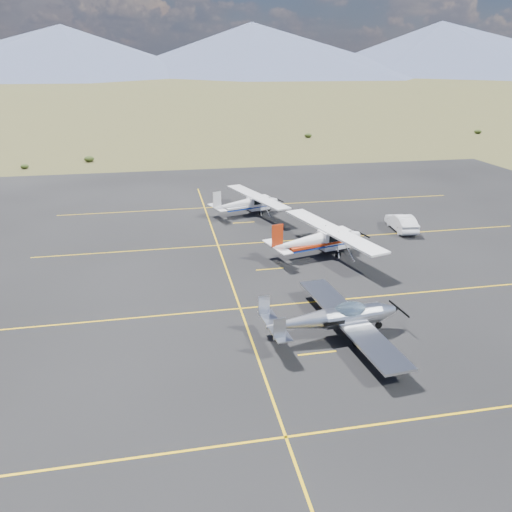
{
  "coord_description": "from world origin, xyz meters",
  "views": [
    {
      "loc": [
        -10.08,
        -23.96,
        13.65
      ],
      "look_at": [
        -4.25,
        6.18,
        1.6
      ],
      "focal_mm": 35.0,
      "sensor_mm": 36.0,
      "label": 1
    }
  ],
  "objects_px": {
    "aircraft_cessna": "(319,239)",
    "sedan": "(402,222)",
    "aircraft_low_wing": "(336,318)",
    "aircraft_plain": "(247,203)"
  },
  "relations": [
    {
      "from": "aircraft_cessna",
      "to": "sedan",
      "type": "distance_m",
      "value": 9.83
    },
    {
      "from": "aircraft_cessna",
      "to": "sedan",
      "type": "relative_size",
      "value": 2.66
    },
    {
      "from": "aircraft_low_wing",
      "to": "sedan",
      "type": "bearing_deg",
      "value": 48.34
    },
    {
      "from": "aircraft_cessna",
      "to": "sedan",
      "type": "bearing_deg",
      "value": 11.1
    },
    {
      "from": "aircraft_low_wing",
      "to": "aircraft_plain",
      "type": "relative_size",
      "value": 1.03
    },
    {
      "from": "aircraft_plain",
      "to": "sedan",
      "type": "bearing_deg",
      "value": -48.29
    },
    {
      "from": "aircraft_cessna",
      "to": "sedan",
      "type": "xyz_separation_m",
      "value": [
        8.81,
        4.32,
        -0.57
      ]
    },
    {
      "from": "aircraft_cessna",
      "to": "aircraft_plain",
      "type": "relative_size",
      "value": 1.14
    },
    {
      "from": "aircraft_low_wing",
      "to": "aircraft_cessna",
      "type": "xyz_separation_m",
      "value": [
        2.69,
        11.5,
        0.22
      ]
    },
    {
      "from": "aircraft_plain",
      "to": "sedan",
      "type": "relative_size",
      "value": 2.34
    }
  ]
}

